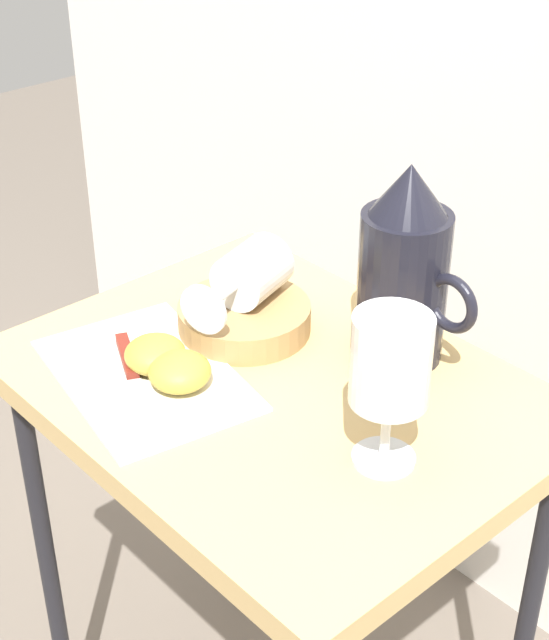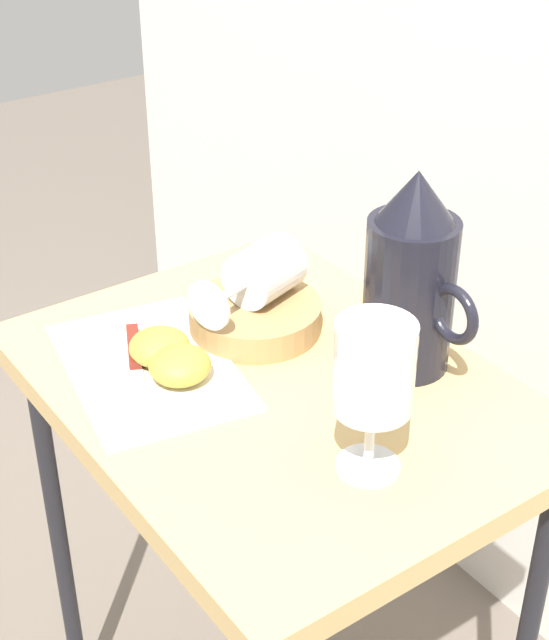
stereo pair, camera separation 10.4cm
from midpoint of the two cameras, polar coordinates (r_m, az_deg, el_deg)
name	(u,v)px [view 2 (the right image)]	position (r m, az deg, el deg)	size (l,w,h in m)	color
table	(274,429)	(1.12, 2.66, -6.51)	(0.59, 0.45, 0.67)	tan
linen_napkin	(149,366)	(1.11, -4.69, -2.81)	(0.26, 0.18, 0.00)	silver
basket_tray	(255,316)	(1.17, 1.40, 0.14)	(0.16, 0.16, 0.04)	#AD8451
pitcher	(410,290)	(1.08, 10.67, 1.64)	(0.15, 0.10, 0.24)	black
wine_glass_upright	(374,375)	(0.91, 9.09, -3.33)	(0.08, 0.08, 0.17)	silver
wine_glass_tipped_near	(262,273)	(1.15, 1.85, 2.70)	(0.10, 0.16, 0.07)	silver
apple_half_left	(159,347)	(1.10, -4.08, -1.65)	(0.07, 0.07, 0.04)	#B29938
apple_half_right	(180,365)	(1.07, -2.80, -2.75)	(0.07, 0.07, 0.04)	#B29938
knife	(135,362)	(1.10, -5.50, -2.56)	(0.19, 0.10, 0.01)	silver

